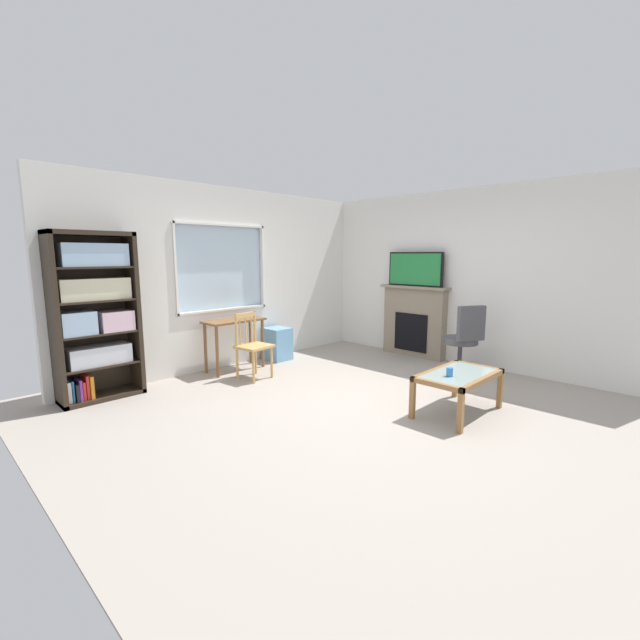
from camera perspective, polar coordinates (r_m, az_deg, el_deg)
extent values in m
cube|color=#9E9389|center=(4.91, 5.01, -11.34)|extent=(6.07, 6.05, 0.02)
cube|color=silver|center=(6.63, -12.02, -2.23)|extent=(5.07, 0.12, 0.86)
cube|color=silver|center=(6.55, -12.60, 14.98)|extent=(5.07, 0.12, 0.54)
cube|color=silver|center=(5.75, -26.84, 6.05)|extent=(1.64, 0.12, 1.28)
cube|color=silver|center=(7.48, -2.20, 7.43)|extent=(1.95, 0.12, 1.28)
cube|color=silver|center=(6.43, -13.53, 6.96)|extent=(1.48, 0.02, 1.28)
cube|color=white|center=(6.42, -12.99, 1.40)|extent=(1.54, 0.06, 0.03)
cube|color=white|center=(6.39, -13.39, 12.54)|extent=(1.54, 0.06, 0.03)
cube|color=white|center=(6.01, -19.20, 6.60)|extent=(0.03, 0.06, 1.28)
cube|color=white|center=(6.80, -7.87, 7.21)|extent=(0.03, 0.06, 1.28)
cube|color=silver|center=(6.83, 19.24, 5.47)|extent=(0.12, 5.25, 2.67)
cube|color=#2D2319|center=(5.37, -32.60, -0.12)|extent=(0.05, 0.38, 1.95)
cube|color=#2D2319|center=(5.61, -24.15, 0.84)|extent=(0.05, 0.38, 1.95)
cube|color=#2D2319|center=(5.43, -29.02, 10.33)|extent=(0.90, 0.38, 0.05)
cube|color=#2D2319|center=(5.67, -27.57, -9.16)|extent=(0.90, 0.38, 0.05)
cube|color=#2D2319|center=(5.65, -28.83, 0.56)|extent=(0.90, 0.02, 1.95)
cube|color=#2D2319|center=(5.58, -27.85, -5.43)|extent=(0.85, 0.36, 0.02)
cube|color=#2D2319|center=(5.50, -28.13, -1.59)|extent=(0.85, 0.36, 0.02)
cube|color=#2D2319|center=(5.45, -28.42, 2.35)|extent=(0.85, 0.36, 0.02)
cube|color=#2D2319|center=(5.43, -28.72, 6.33)|extent=(0.85, 0.36, 0.02)
cube|color=silver|center=(5.54, -27.99, -4.23)|extent=(0.67, 0.29, 0.22)
cube|color=#9EBCDB|center=(5.41, -30.34, -0.37)|extent=(0.35, 0.32, 0.26)
cube|color=beige|center=(5.53, -26.28, -0.05)|extent=(0.36, 0.33, 0.23)
cube|color=beige|center=(5.43, -28.52, 3.74)|extent=(0.74, 0.27, 0.24)
cube|color=#9EBCDB|center=(5.42, -28.64, 7.83)|extent=(0.69, 0.31, 0.26)
cube|color=white|center=(5.52, -31.25, -8.36)|extent=(0.04, 0.21, 0.24)
cube|color=#286BB2|center=(5.53, -30.91, -8.27)|extent=(0.02, 0.23, 0.25)
cube|color=black|center=(5.54, -30.50, -8.42)|extent=(0.03, 0.28, 0.20)
cube|color=purple|center=(5.55, -30.16, -8.17)|extent=(0.03, 0.25, 0.24)
cube|color=red|center=(5.56, -29.77, -8.28)|extent=(0.03, 0.22, 0.21)
cube|color=red|center=(5.56, -29.40, -7.90)|extent=(0.03, 0.21, 0.28)
cube|color=orange|center=(5.57, -28.99, -7.90)|extent=(0.04, 0.25, 0.26)
cube|color=brown|center=(6.19, -11.67, -0.07)|extent=(0.88, 0.41, 0.03)
cylinder|color=brown|center=(5.93, -13.88, -4.27)|extent=(0.04, 0.04, 0.73)
cylinder|color=brown|center=(6.36, -7.85, -3.19)|extent=(0.04, 0.04, 0.73)
cylinder|color=brown|center=(6.19, -15.38, -3.78)|extent=(0.04, 0.04, 0.73)
cylinder|color=brown|center=(6.60, -9.49, -2.79)|extent=(0.04, 0.04, 0.73)
cube|color=tan|center=(5.77, -8.99, -3.58)|extent=(0.46, 0.45, 0.04)
cylinder|color=tan|center=(5.60, -9.07, -6.44)|extent=(0.04, 0.04, 0.43)
cylinder|color=tan|center=(5.83, -6.63, -5.77)|extent=(0.04, 0.04, 0.43)
cylinder|color=tan|center=(5.83, -11.24, -5.88)|extent=(0.04, 0.04, 0.43)
cylinder|color=tan|center=(6.05, -8.80, -5.27)|extent=(0.04, 0.04, 0.43)
cylinder|color=tan|center=(5.73, -11.38, -1.44)|extent=(0.04, 0.04, 0.45)
cylinder|color=tan|center=(5.95, -8.91, -0.98)|extent=(0.04, 0.04, 0.45)
cube|color=tan|center=(5.81, -10.17, 0.69)|extent=(0.36, 0.08, 0.06)
cylinder|color=tan|center=(5.78, -10.88, -1.64)|extent=(0.02, 0.02, 0.35)
cylinder|color=tan|center=(5.85, -10.11, -1.50)|extent=(0.02, 0.02, 0.35)
cylinder|color=tan|center=(5.92, -9.36, -1.36)|extent=(0.02, 0.02, 0.35)
cube|color=#72ADDB|center=(6.81, -5.89, -3.23)|extent=(0.35, 0.40, 0.52)
cube|color=gray|center=(7.15, 12.74, -0.31)|extent=(0.18, 1.10, 1.14)
cube|color=black|center=(7.10, 12.29, -1.64)|extent=(0.03, 0.61, 0.63)
cube|color=gray|center=(7.06, 12.81, 4.39)|extent=(0.26, 1.20, 0.04)
cube|color=black|center=(7.05, 12.90, 6.80)|extent=(0.05, 0.99, 0.56)
cube|color=#237F3D|center=(7.02, 12.77, 6.80)|extent=(0.01, 0.94, 0.51)
cylinder|color=#4C4C51|center=(6.27, 18.65, -2.66)|extent=(0.48, 0.48, 0.09)
cube|color=#4C4C51|center=(6.05, 19.96, -0.45)|extent=(0.39, 0.26, 0.48)
cylinder|color=#38383D|center=(6.32, 18.54, -4.79)|extent=(0.06, 0.06, 0.42)
cube|color=#38383D|center=(6.30, 17.39, -6.77)|extent=(0.26, 0.17, 0.03)
cylinder|color=#38383D|center=(6.22, 16.31, -6.95)|extent=(0.05, 0.05, 0.05)
cube|color=#38383D|center=(6.24, 18.81, -6.97)|extent=(0.23, 0.22, 0.03)
cylinder|color=#38383D|center=(6.12, 19.20, -7.36)|extent=(0.05, 0.05, 0.05)
cube|color=#38383D|center=(6.37, 19.71, -6.70)|extent=(0.15, 0.27, 0.03)
cylinder|color=#38383D|center=(6.38, 20.97, -6.80)|extent=(0.05, 0.05, 0.05)
cube|color=#38383D|center=(6.50, 18.86, -6.35)|extent=(0.28, 0.07, 0.03)
cylinder|color=#38383D|center=(6.63, 19.25, -6.12)|extent=(0.05, 0.05, 0.05)
cube|color=#38383D|center=(6.45, 17.45, -6.39)|extent=(0.09, 0.28, 0.03)
cylinder|color=#38383D|center=(6.54, 16.48, -6.19)|extent=(0.05, 0.05, 0.05)
cube|color=#8C9E99|center=(4.71, 18.43, -6.98)|extent=(0.89, 0.48, 0.02)
cube|color=olive|center=(4.61, 21.39, -7.67)|extent=(0.99, 0.05, 0.05)
cube|color=olive|center=(4.83, 15.60, -6.64)|extent=(0.99, 0.05, 0.05)
cube|color=olive|center=(4.31, 15.61, -8.53)|extent=(0.05, 0.58, 0.05)
cube|color=olive|center=(5.13, 20.77, -5.98)|extent=(0.05, 0.58, 0.05)
cube|color=olive|center=(4.27, 18.65, -12.00)|extent=(0.05, 0.05, 0.40)
cube|color=olive|center=(5.09, 23.38, -8.85)|extent=(0.05, 0.05, 0.40)
cube|color=olive|center=(4.50, 12.51, -10.63)|extent=(0.05, 0.05, 0.40)
cube|color=olive|center=(5.29, 18.00, -7.89)|extent=(0.05, 0.05, 0.40)
cylinder|color=#337FD6|center=(4.54, 17.31, -6.77)|extent=(0.07, 0.07, 0.09)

